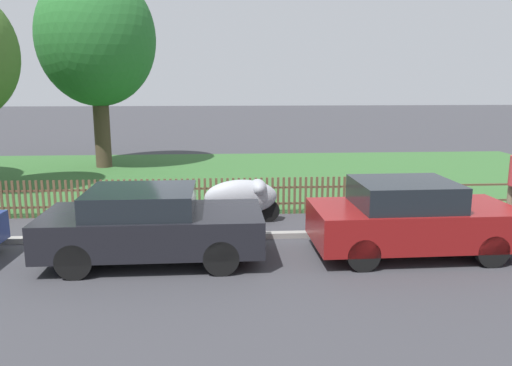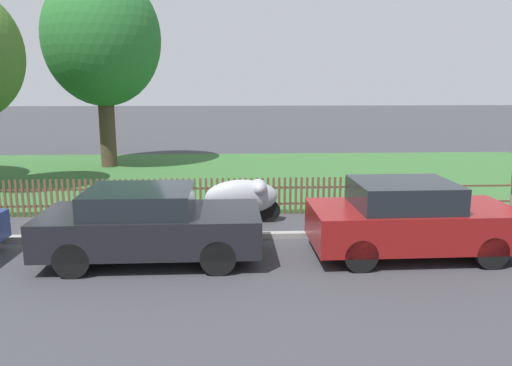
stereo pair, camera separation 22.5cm
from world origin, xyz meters
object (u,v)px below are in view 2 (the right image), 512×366
Objects in this scene: covered_motorcycle at (243,197)px; tree_mid_park at (102,40)px; parked_car_navy_estate at (409,218)px; parked_car_black_saloon at (149,223)px.

covered_motorcycle is 0.25× the size of tree_mid_park.
parked_car_navy_estate reaches higher than covered_motorcycle.
covered_motorcycle is 10.75m from tree_mid_park.
tree_mid_park is (-5.20, 8.37, 4.28)m from covered_motorcycle.
parked_car_black_saloon is 3.08m from covered_motorcycle.
parked_car_navy_estate is 0.52× the size of tree_mid_park.
parked_car_black_saloon is at bearing -130.87° from covered_motorcycle.
parked_car_black_saloon is 5.01m from parked_car_navy_estate.
parked_car_navy_estate is at bearing -52.23° from tree_mid_park.
covered_motorcycle is at bearing -58.15° from tree_mid_park.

